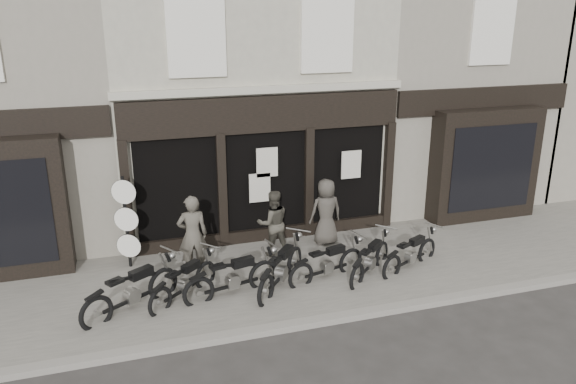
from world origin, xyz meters
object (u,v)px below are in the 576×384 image
object	(u,v)px
motorcycle_0	(132,294)
man_left	(193,235)
motorcycle_2	(233,280)
motorcycle_4	(327,266)
advert_sign_post	(127,226)
motorcycle_5	(370,262)
man_right	(326,212)
motorcycle_1	(185,285)
motorcycle_6	(411,256)
motorcycle_3	(281,272)
man_centre	(273,223)

from	to	relation	value
motorcycle_0	man_left	size ratio (longest dim) A/B	1.10
motorcycle_2	motorcycle_4	world-z (taller)	motorcycle_2
advert_sign_post	motorcycle_0	bearing A→B (deg)	-69.06
motorcycle_5	advert_sign_post	xyz separation A→B (m)	(-5.26, 1.99, 0.75)
motorcycle_5	man_right	size ratio (longest dim) A/B	0.97
motorcycle_1	motorcycle_4	bearing A→B (deg)	-41.76
motorcycle_2	motorcycle_6	xyz separation A→B (m)	(4.26, 0.02, -0.04)
motorcycle_5	advert_sign_post	distance (m)	5.68
motorcycle_4	man_left	xyz separation A→B (m)	(-2.84, 1.12, 0.67)
motorcycle_1	motorcycle_6	world-z (taller)	motorcycle_1
motorcycle_4	man_right	world-z (taller)	man_right
motorcycle_3	man_centre	distance (m)	1.72
motorcycle_6	man_left	size ratio (longest dim) A/B	1.00
motorcycle_0	man_centre	xyz separation A→B (m)	(3.45, 1.69, 0.51)
motorcycle_1	man_centre	world-z (taller)	man_centre
motorcycle_5	man_left	bearing A→B (deg)	121.47
motorcycle_0	man_left	xyz separation A→B (m)	(1.43, 1.24, 0.62)
motorcycle_6	motorcycle_5	bearing A→B (deg)	155.16
motorcycle_4	advert_sign_post	distance (m)	4.71
motorcycle_3	man_left	world-z (taller)	man_left
motorcycle_1	motorcycle_6	distance (m)	5.27
motorcycle_0	advert_sign_post	xyz separation A→B (m)	(0.03, 2.01, 0.70)
motorcycle_2	motorcycle_3	xyz separation A→B (m)	(1.10, 0.07, 0.01)
motorcycle_0	motorcycle_6	world-z (taller)	motorcycle_0
motorcycle_2	motorcycle_3	distance (m)	1.10
motorcycle_0	man_centre	size ratio (longest dim) A/B	1.25
man_right	motorcycle_2	bearing A→B (deg)	32.17
motorcycle_3	man_centre	bearing A→B (deg)	30.95
motorcycle_3	motorcycle_0	bearing A→B (deg)	132.02
motorcycle_1	motorcycle_3	world-z (taller)	motorcycle_3
motorcycle_2	man_right	distance (m)	3.48
motorcycle_3	motorcycle_4	distance (m)	1.10
motorcycle_0	advert_sign_post	bearing A→B (deg)	57.16
motorcycle_4	man_centre	size ratio (longest dim) A/B	1.22
motorcycle_2	man_left	size ratio (longest dim) A/B	1.17
motorcycle_3	advert_sign_post	distance (m)	3.76
motorcycle_5	man_centre	world-z (taller)	man_centre
motorcycle_0	motorcycle_6	distance (m)	6.34
man_centre	motorcycle_6	bearing A→B (deg)	150.05
motorcycle_2	advert_sign_post	xyz separation A→B (m)	(-2.05, 2.00, 0.72)
motorcycle_1	motorcycle_6	bearing A→B (deg)	-42.29
advert_sign_post	motorcycle_4	bearing A→B (deg)	-2.21
motorcycle_2	motorcycle_4	distance (m)	2.20
motorcycle_0	motorcycle_1	xyz separation A→B (m)	(1.07, 0.19, -0.05)
motorcycle_5	man_right	world-z (taller)	man_right
man_left	man_right	xyz separation A→B (m)	(3.49, 0.70, -0.07)
motorcycle_3	advert_sign_post	world-z (taller)	advert_sign_post
motorcycle_0	man_right	bearing A→B (deg)	-10.47
man_right	advert_sign_post	size ratio (longest dim) A/B	0.74
motorcycle_6	man_left	xyz separation A→B (m)	(-4.90, 1.21, 0.67)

